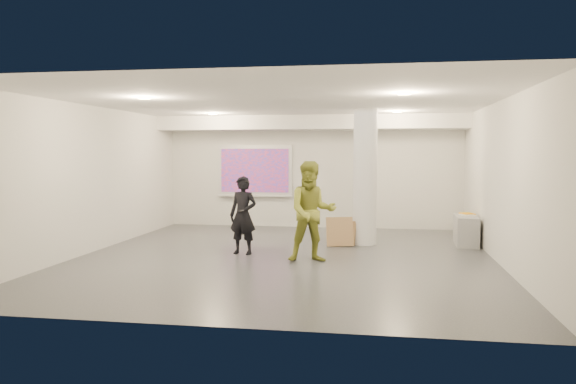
% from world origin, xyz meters
% --- Properties ---
extents(floor, '(8.00, 9.00, 0.01)m').
position_xyz_m(floor, '(0.00, 0.00, 0.00)').
color(floor, '#37393F').
rests_on(floor, ground).
extents(ceiling, '(8.00, 9.00, 0.01)m').
position_xyz_m(ceiling, '(0.00, 0.00, 3.00)').
color(ceiling, white).
rests_on(ceiling, floor).
extents(wall_back, '(8.00, 0.01, 3.00)m').
position_xyz_m(wall_back, '(0.00, 4.50, 1.50)').
color(wall_back, silver).
rests_on(wall_back, floor).
extents(wall_front, '(8.00, 0.01, 3.00)m').
position_xyz_m(wall_front, '(0.00, -4.50, 1.50)').
color(wall_front, silver).
rests_on(wall_front, floor).
extents(wall_left, '(0.01, 9.00, 3.00)m').
position_xyz_m(wall_left, '(-4.00, 0.00, 1.50)').
color(wall_left, silver).
rests_on(wall_left, floor).
extents(wall_right, '(0.01, 9.00, 3.00)m').
position_xyz_m(wall_right, '(4.00, 0.00, 1.50)').
color(wall_right, silver).
rests_on(wall_right, floor).
extents(soffit_band, '(8.00, 1.10, 0.36)m').
position_xyz_m(soffit_band, '(0.00, 3.95, 2.82)').
color(soffit_band, white).
rests_on(soffit_band, ceiling).
extents(downlight_nw, '(0.22, 0.22, 0.02)m').
position_xyz_m(downlight_nw, '(-2.20, 2.50, 2.98)').
color(downlight_nw, '#FEF699').
rests_on(downlight_nw, ceiling).
extents(downlight_ne, '(0.22, 0.22, 0.02)m').
position_xyz_m(downlight_ne, '(2.20, 2.50, 2.98)').
color(downlight_ne, '#FEF699').
rests_on(downlight_ne, ceiling).
extents(downlight_sw, '(0.22, 0.22, 0.02)m').
position_xyz_m(downlight_sw, '(-2.20, -1.50, 2.98)').
color(downlight_sw, '#FEF699').
rests_on(downlight_sw, ceiling).
extents(downlight_se, '(0.22, 0.22, 0.02)m').
position_xyz_m(downlight_se, '(2.20, -1.50, 2.98)').
color(downlight_se, '#FEF699').
rests_on(downlight_se, ceiling).
extents(column, '(0.52, 0.52, 3.00)m').
position_xyz_m(column, '(1.50, 1.80, 1.50)').
color(column, silver).
rests_on(column, floor).
extents(projection_screen, '(2.10, 0.13, 1.42)m').
position_xyz_m(projection_screen, '(-1.60, 4.45, 1.53)').
color(projection_screen, silver).
rests_on(projection_screen, wall_back).
extents(credenza, '(0.51, 1.13, 0.65)m').
position_xyz_m(credenza, '(3.72, 2.08, 0.32)').
color(credenza, gray).
rests_on(credenza, floor).
extents(papers_stack, '(0.34, 0.40, 0.02)m').
position_xyz_m(papers_stack, '(3.76, 2.17, 0.66)').
color(papers_stack, silver).
rests_on(papers_stack, credenza).
extents(postit_pad, '(0.34, 0.40, 0.03)m').
position_xyz_m(postit_pad, '(3.78, 2.33, 0.67)').
color(postit_pad, '#E49902').
rests_on(postit_pad, credenza).
extents(cardboard_back, '(0.62, 0.35, 0.64)m').
position_xyz_m(cardboard_back, '(0.97, 1.46, 0.32)').
color(cardboard_back, '#98744B').
rests_on(cardboard_back, floor).
extents(cardboard_front, '(0.53, 0.34, 0.53)m').
position_xyz_m(cardboard_front, '(1.07, 1.65, 0.27)').
color(cardboard_front, '#98744B').
rests_on(cardboard_front, floor).
extents(woman, '(0.64, 0.48, 1.57)m').
position_xyz_m(woman, '(-0.88, 0.19, 0.78)').
color(woman, black).
rests_on(woman, floor).
extents(man, '(1.06, 0.91, 1.88)m').
position_xyz_m(man, '(0.58, -0.38, 0.94)').
color(man, olive).
rests_on(man, floor).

